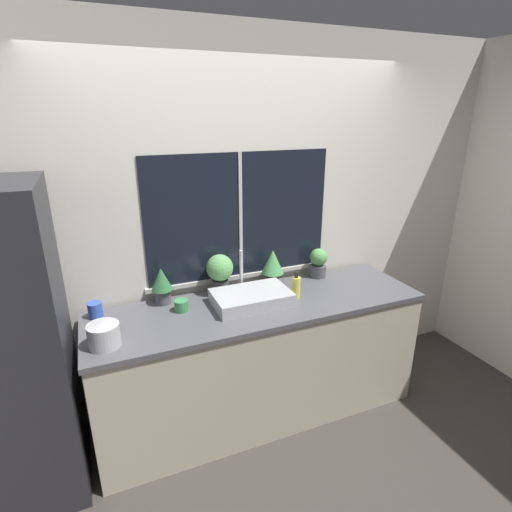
{
  "coord_description": "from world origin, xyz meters",
  "views": [
    {
      "loc": [
        -0.97,
        -1.94,
        2.15
      ],
      "look_at": [
        -0.03,
        0.33,
        1.25
      ],
      "focal_mm": 28.0,
      "sensor_mm": 36.0,
      "label": 1
    }
  ],
  "objects": [
    {
      "name": "mug_blue",
      "position": [
        -1.05,
        0.55,
        0.96
      ],
      "size": [
        0.09,
        0.09,
        0.1
      ],
      "color": "#3351AD",
      "rests_on": "counter"
    },
    {
      "name": "wall_right",
      "position": [
        2.17,
        1.5,
        1.35
      ],
      "size": [
        0.06,
        7.0,
        2.7
      ],
      "color": "silver",
      "rests_on": "ground_plane"
    },
    {
      "name": "soap_bottle",
      "position": [
        0.27,
        0.32,
        0.99
      ],
      "size": [
        0.06,
        0.06,
        0.19
      ],
      "color": "#DBD14C",
      "rests_on": "counter"
    },
    {
      "name": "ground_plane",
      "position": [
        0.0,
        0.0,
        0.0
      ],
      "size": [
        14.0,
        14.0,
        0.0
      ],
      "primitive_type": "plane",
      "color": "#38332D"
    },
    {
      "name": "potted_plant_far_left",
      "position": [
        -0.61,
        0.59,
        1.05
      ],
      "size": [
        0.14,
        0.14,
        0.26
      ],
      "color": "#4C4C51",
      "rests_on": "counter"
    },
    {
      "name": "sink",
      "position": [
        -0.06,
        0.35,
        0.95
      ],
      "size": [
        0.52,
        0.38,
        0.32
      ],
      "color": "#ADADB2",
      "rests_on": "counter"
    },
    {
      "name": "potted_plant_far_right",
      "position": [
        0.61,
        0.59,
        1.03
      ],
      "size": [
        0.14,
        0.14,
        0.23
      ],
      "color": "#4C4C51",
      "rests_on": "counter"
    },
    {
      "name": "mug_green",
      "position": [
        -0.52,
        0.42,
        0.94
      ],
      "size": [
        0.09,
        0.09,
        0.08
      ],
      "color": "#38844C",
      "rests_on": "counter"
    },
    {
      "name": "wall_back",
      "position": [
        0.0,
        0.72,
        1.35
      ],
      "size": [
        8.0,
        0.09,
        2.7
      ],
      "color": "silver",
      "rests_on": "ground_plane"
    },
    {
      "name": "potted_plant_center_left",
      "position": [
        -0.2,
        0.59,
        1.08
      ],
      "size": [
        0.19,
        0.19,
        0.3
      ],
      "color": "#4C4C51",
      "rests_on": "counter"
    },
    {
      "name": "kettle",
      "position": [
        -1.01,
        0.17,
        0.98
      ],
      "size": [
        0.18,
        0.18,
        0.15
      ],
      "color": "#B2B2B7",
      "rests_on": "counter"
    },
    {
      "name": "counter",
      "position": [
        0.0,
        0.33,
        0.45
      ],
      "size": [
        2.31,
        0.68,
        0.9
      ],
      "color": "#B2A893",
      "rests_on": "ground_plane"
    },
    {
      "name": "potted_plant_center_right",
      "position": [
        0.22,
        0.59,
        1.07
      ],
      "size": [
        0.17,
        0.17,
        0.28
      ],
      "color": "#4C4C51",
      "rests_on": "counter"
    }
  ]
}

